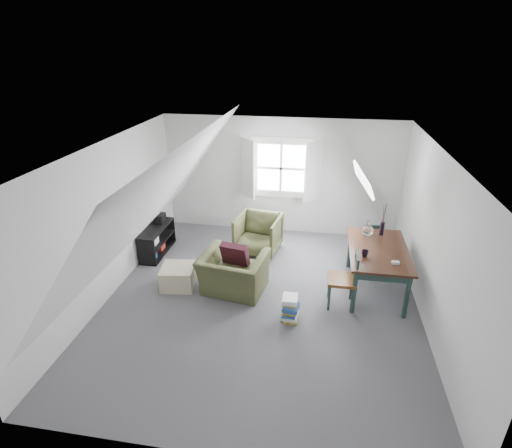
% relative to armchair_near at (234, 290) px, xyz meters
% --- Properties ---
extents(floor, '(5.50, 5.50, 0.00)m').
position_rel_armchair_near_xyz_m(floor, '(0.50, -0.23, 0.00)').
color(floor, '#525156').
rests_on(floor, ground).
extents(ceiling, '(5.50, 5.50, 0.00)m').
position_rel_armchair_near_xyz_m(ceiling, '(0.50, -0.23, 2.50)').
color(ceiling, white).
rests_on(ceiling, wall_back).
extents(wall_back, '(5.00, 0.00, 5.00)m').
position_rel_armchair_near_xyz_m(wall_back, '(0.50, 2.52, 1.25)').
color(wall_back, silver).
rests_on(wall_back, ground).
extents(wall_front, '(5.00, 0.00, 5.00)m').
position_rel_armchair_near_xyz_m(wall_front, '(0.50, -2.98, 1.25)').
color(wall_front, silver).
rests_on(wall_front, ground).
extents(wall_left, '(0.00, 5.50, 5.50)m').
position_rel_armchair_near_xyz_m(wall_left, '(-2.00, -0.23, 1.25)').
color(wall_left, silver).
rests_on(wall_left, ground).
extents(wall_right, '(0.00, 5.50, 5.50)m').
position_rel_armchair_near_xyz_m(wall_right, '(3.00, -0.23, 1.25)').
color(wall_right, silver).
rests_on(wall_right, ground).
extents(slope_left, '(3.19, 5.50, 4.48)m').
position_rel_armchair_near_xyz_m(slope_left, '(-1.05, -0.23, 1.78)').
color(slope_left, white).
rests_on(slope_left, wall_left).
extents(slope_right, '(3.19, 5.50, 4.48)m').
position_rel_armchair_near_xyz_m(slope_right, '(2.05, -0.23, 1.78)').
color(slope_right, white).
rests_on(slope_right, wall_right).
extents(dormer_window, '(1.71, 0.35, 1.30)m').
position_rel_armchair_near_xyz_m(dormer_window, '(0.50, 2.45, 1.45)').
color(dormer_window, white).
rests_on(dormer_window, wall_back).
extents(skylight, '(0.35, 0.75, 0.47)m').
position_rel_armchair_near_xyz_m(skylight, '(2.05, 1.07, 1.75)').
color(skylight, white).
rests_on(skylight, slope_right).
extents(armchair_near, '(1.18, 1.06, 0.68)m').
position_rel_armchair_near_xyz_m(armchair_near, '(0.00, 0.00, 0.00)').
color(armchair_near, '#414525').
rests_on(armchair_near, floor).
extents(armchair_far, '(0.94, 0.96, 0.77)m').
position_rel_armchair_near_xyz_m(armchair_far, '(0.19, 1.45, 0.00)').
color(armchair_far, '#414525').
rests_on(armchair_far, floor).
extents(throw_pillow, '(0.50, 0.35, 0.47)m').
position_rel_armchair_near_xyz_m(throw_pillow, '(0.00, 0.15, 0.59)').
color(throw_pillow, '#390F1B').
rests_on(throw_pillow, armchair_near).
extents(ottoman, '(0.62, 0.62, 0.37)m').
position_rel_armchair_near_xyz_m(ottoman, '(-0.98, -0.02, 0.18)').
color(ottoman, '#B8AB8B').
rests_on(ottoman, floor).
extents(dining_table, '(0.95, 1.58, 0.79)m').
position_rel_armchair_near_xyz_m(dining_table, '(2.35, 0.41, 0.68)').
color(dining_table, '#331A10').
rests_on(dining_table, floor).
extents(demijohn, '(0.20, 0.20, 0.28)m').
position_rel_armchair_near_xyz_m(demijohn, '(2.20, 0.86, 0.90)').
color(demijohn, silver).
rests_on(demijohn, dining_table).
extents(vase_twigs, '(0.07, 0.08, 0.58)m').
position_rel_armchair_near_xyz_m(vase_twigs, '(2.45, 0.96, 0.92)').
color(vase_twigs, black).
rests_on(vase_twigs, dining_table).
extents(cup, '(0.11, 0.11, 0.10)m').
position_rel_armchair_near_xyz_m(cup, '(2.10, 0.11, 0.79)').
color(cup, black).
rests_on(cup, dining_table).
extents(paper_box, '(0.11, 0.08, 0.04)m').
position_rel_armchair_near_xyz_m(paper_box, '(2.55, -0.04, 0.81)').
color(paper_box, white).
rests_on(paper_box, dining_table).
extents(dining_chair_far, '(0.39, 0.39, 0.84)m').
position_rel_armchair_near_xyz_m(dining_chair_far, '(2.35, 1.40, 0.44)').
color(dining_chair_far, '#613313').
rests_on(dining_chair_far, floor).
extents(dining_chair_near, '(0.44, 0.44, 0.94)m').
position_rel_armchair_near_xyz_m(dining_chair_near, '(1.81, -0.12, 0.49)').
color(dining_chair_near, '#613313').
rests_on(dining_chair_near, floor).
extents(media_shelf, '(0.36, 1.08, 0.55)m').
position_rel_armchair_near_xyz_m(media_shelf, '(-1.79, 1.03, 0.25)').
color(media_shelf, black).
rests_on(media_shelf, floor).
extents(electronics_box, '(0.18, 0.25, 0.20)m').
position_rel_armchair_near_xyz_m(electronics_box, '(-1.79, 1.31, 0.64)').
color(electronics_box, black).
rests_on(electronics_box, media_shelf).
extents(magazine_stack, '(0.29, 0.35, 0.39)m').
position_rel_armchair_near_xyz_m(magazine_stack, '(1.01, -0.63, 0.20)').
color(magazine_stack, '#B29933').
rests_on(magazine_stack, floor).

